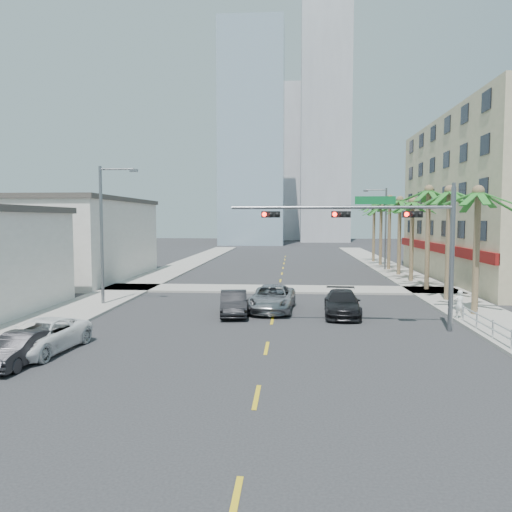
{
  "coord_description": "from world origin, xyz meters",
  "views": [
    {
      "loc": [
        1.12,
        -17.32,
        5.6
      ],
      "look_at": [
        -1.0,
        11.17,
        3.5
      ],
      "focal_mm": 35.0,
      "sensor_mm": 36.0,
      "label": 1
    }
  ],
  "objects_px": {
    "car_parked_far": "(41,337)",
    "car_lane_right": "(342,303)",
    "car_lane_center": "(272,298)",
    "pedestrian": "(459,304)",
    "car_parked_mid": "(19,349)",
    "car_lane_left": "(234,303)",
    "traffic_signal_mast": "(387,230)"
  },
  "relations": [
    {
      "from": "car_lane_left",
      "to": "car_lane_right",
      "type": "bearing_deg",
      "value": -3.78
    },
    {
      "from": "car_parked_mid",
      "to": "car_lane_right",
      "type": "height_order",
      "value": "car_lane_right"
    },
    {
      "from": "car_parked_far",
      "to": "car_lane_center",
      "type": "distance_m",
      "value": 13.89
    },
    {
      "from": "car_parked_far",
      "to": "car_lane_left",
      "type": "relative_size",
      "value": 1.16
    },
    {
      "from": "car_lane_center",
      "to": "pedestrian",
      "type": "distance_m",
      "value": 10.68
    },
    {
      "from": "traffic_signal_mast",
      "to": "car_lane_center",
      "type": "height_order",
      "value": "traffic_signal_mast"
    },
    {
      "from": "car_parked_far",
      "to": "car_lane_center",
      "type": "bearing_deg",
      "value": 54.14
    },
    {
      "from": "car_parked_mid",
      "to": "car_lane_right",
      "type": "xyz_separation_m",
      "value": [
        13.39,
        10.86,
        0.11
      ]
    },
    {
      "from": "car_parked_far",
      "to": "car_lane_left",
      "type": "xyz_separation_m",
      "value": [
        7.08,
        8.77,
        0.02
      ]
    },
    {
      "from": "car_lane_center",
      "to": "pedestrian",
      "type": "xyz_separation_m",
      "value": [
        10.44,
        -2.26,
        0.16
      ]
    },
    {
      "from": "car_lane_center",
      "to": "pedestrian",
      "type": "relative_size",
      "value": 3.57
    },
    {
      "from": "traffic_signal_mast",
      "to": "car_lane_left",
      "type": "bearing_deg",
      "value": 157.29
    },
    {
      "from": "car_lane_right",
      "to": "car_lane_left",
      "type": "bearing_deg",
      "value": -174.02
    },
    {
      "from": "car_lane_left",
      "to": "pedestrian",
      "type": "bearing_deg",
      "value": -9.96
    },
    {
      "from": "car_lane_center",
      "to": "pedestrian",
      "type": "bearing_deg",
      "value": -8.21
    },
    {
      "from": "car_lane_left",
      "to": "pedestrian",
      "type": "xyz_separation_m",
      "value": [
        12.62,
        -0.68,
        0.22
      ]
    },
    {
      "from": "car_parked_mid",
      "to": "car_lane_left",
      "type": "bearing_deg",
      "value": 58.75
    },
    {
      "from": "car_lane_left",
      "to": "pedestrian",
      "type": "relative_size",
      "value": 2.75
    },
    {
      "from": "car_lane_right",
      "to": "pedestrian",
      "type": "relative_size",
      "value": 3.21
    },
    {
      "from": "car_parked_far",
      "to": "car_lane_right",
      "type": "bearing_deg",
      "value": 40.2
    },
    {
      "from": "car_parked_mid",
      "to": "car_parked_far",
      "type": "xyz_separation_m",
      "value": [
        0.0,
        1.75,
        0.07
      ]
    },
    {
      "from": "car_parked_far",
      "to": "pedestrian",
      "type": "relative_size",
      "value": 3.18
    },
    {
      "from": "car_parked_mid",
      "to": "car_lane_left",
      "type": "height_order",
      "value": "car_lane_left"
    },
    {
      "from": "car_parked_mid",
      "to": "car_lane_center",
      "type": "height_order",
      "value": "car_lane_center"
    },
    {
      "from": "traffic_signal_mast",
      "to": "car_lane_left",
      "type": "relative_size",
      "value": 2.58
    },
    {
      "from": "car_parked_mid",
      "to": "pedestrian",
      "type": "height_order",
      "value": "pedestrian"
    },
    {
      "from": "traffic_signal_mast",
      "to": "car_parked_far",
      "type": "xyz_separation_m",
      "value": [
        -15.18,
        -5.38,
        -4.37
      ]
    },
    {
      "from": "car_parked_mid",
      "to": "pedestrian",
      "type": "xyz_separation_m",
      "value": [
        19.7,
        9.84,
        0.32
      ]
    },
    {
      "from": "car_parked_far",
      "to": "pedestrian",
      "type": "distance_m",
      "value": 21.3
    },
    {
      "from": "traffic_signal_mast",
      "to": "pedestrian",
      "type": "bearing_deg",
      "value": 30.95
    },
    {
      "from": "car_lane_center",
      "to": "car_lane_right",
      "type": "relative_size",
      "value": 1.11
    },
    {
      "from": "car_parked_mid",
      "to": "pedestrian",
      "type": "distance_m",
      "value": 22.02
    }
  ]
}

